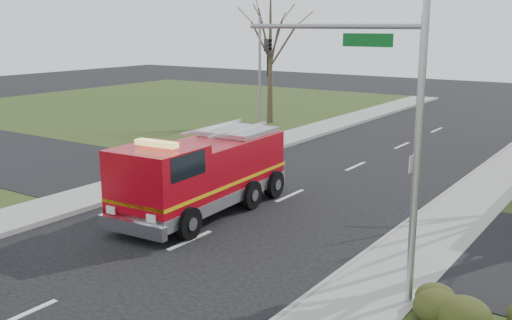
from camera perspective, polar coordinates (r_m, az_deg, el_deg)
The scene contains 9 objects.
ground at distance 18.84m, azimuth -6.32°, elevation -7.64°, with size 120.00×120.00×0.00m, color black.
sidewalk_right at distance 15.77m, azimuth 11.47°, elevation -11.72°, with size 2.40×80.00×0.15m, color gray.
sidewalk_left at distance 23.15m, azimuth -18.12°, elevation -4.11°, with size 2.40×80.00×0.15m, color gray.
hedge_corner at distance 13.95m, azimuth 20.82°, elevation -13.45°, with size 2.80×2.00×0.90m, color #2D3312.
bare_tree_left at distance 39.72m, azimuth 1.38°, elevation 11.37°, with size 4.50×4.50×9.00m.
traffic_signal_mast at distance 16.25m, azimuth 11.05°, elevation 6.04°, with size 5.29×0.18×6.80m.
streetlight_pole at distance 13.73m, azimuth 15.09°, elevation 3.97°, with size 1.48×0.16×8.40m.
utility_pole_far at distance 33.08m, azimuth 0.36°, elevation 7.51°, with size 0.14×0.14×7.00m, color gray.
fire_engine at distance 21.12m, azimuth -5.21°, elevation -1.50°, with size 3.18×7.57×3.00m.
Camera 1 is at (11.57, -13.34, 6.55)m, focal length 42.00 mm.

